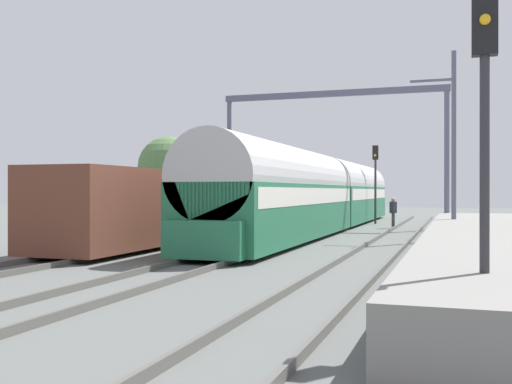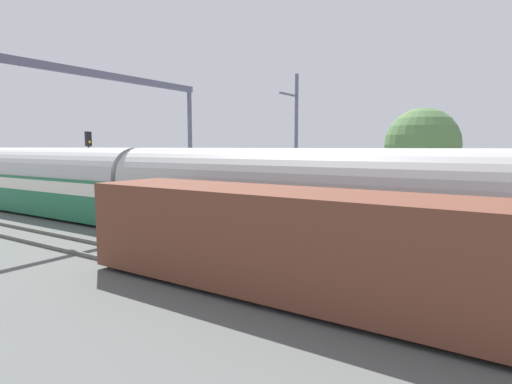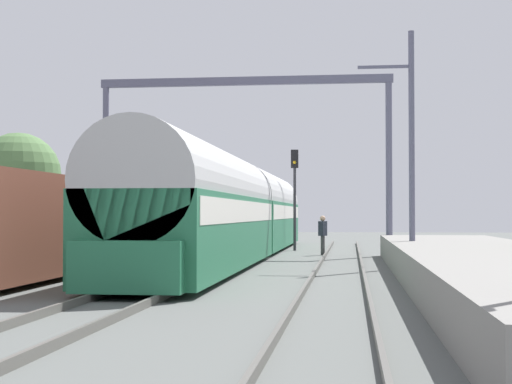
# 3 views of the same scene
# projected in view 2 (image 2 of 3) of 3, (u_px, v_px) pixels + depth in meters

# --- Properties ---
(ground) EXTENTS (120.00, 120.00, 0.00)m
(ground) POSITION_uv_depth(u_px,v_px,m) (425.00, 272.00, 13.61)
(ground) COLOR #595D5A
(track_far_west) EXTENTS (1.52, 60.00, 0.16)m
(track_far_west) POSITION_uv_depth(u_px,v_px,m) (386.00, 313.00, 10.04)
(track_far_west) COLOR #595751
(track_far_west) RESTS_ON ground
(track_west) EXTENTS (1.52, 60.00, 0.16)m
(track_west) POSITION_uv_depth(u_px,v_px,m) (426.00, 269.00, 13.60)
(track_west) COLOR #595751
(track_west) RESTS_ON ground
(track_east) EXTENTS (1.52, 60.00, 0.16)m
(track_east) POSITION_uv_depth(u_px,v_px,m) (449.00, 244.00, 17.16)
(track_east) COLOR #595751
(track_east) RESTS_ON ground
(platform) EXTENTS (4.40, 28.00, 0.90)m
(platform) POSITION_uv_depth(u_px,v_px,m) (419.00, 218.00, 21.39)
(platform) COLOR gray
(platform) RESTS_ON ground
(passenger_train) EXTENTS (2.93, 32.85, 3.82)m
(passenger_train) POSITION_uv_depth(u_px,v_px,m) (138.00, 188.00, 20.95)
(passenger_train) COLOR #236B47
(passenger_train) RESTS_ON ground
(freight_car) EXTENTS (2.80, 13.00, 2.70)m
(freight_car) POSITION_uv_depth(u_px,v_px,m) (291.00, 242.00, 11.33)
(freight_car) COLOR brown
(freight_car) RESTS_ON ground
(person_crossing) EXTENTS (0.39, 0.46, 1.73)m
(person_crossing) POSITION_uv_depth(u_px,v_px,m) (156.00, 197.00, 25.23)
(person_crossing) COLOR #3C3C3C
(person_crossing) RESTS_ON ground
(railway_signal_far) EXTENTS (0.36, 0.30, 4.97)m
(railway_signal_far) POSITION_uv_depth(u_px,v_px,m) (89.00, 161.00, 26.05)
(railway_signal_far) COLOR #2D2D33
(railway_signal_far) RESTS_ON ground
(catenary_gantry) EXTENTS (13.01, 0.28, 7.86)m
(catenary_gantry) POSITION_uv_depth(u_px,v_px,m) (106.00, 115.00, 21.78)
(catenary_gantry) COLOR slate
(catenary_gantry) RESTS_ON ground
(catenary_pole_east_mid) EXTENTS (1.90, 0.20, 8.00)m
(catenary_pole_east_mid) POSITION_uv_depth(u_px,v_px,m) (296.00, 145.00, 23.30)
(catenary_pole_east_mid) COLOR slate
(catenary_pole_east_mid) RESTS_ON ground
(tree_east_background) EXTENTS (4.51, 4.51, 6.42)m
(tree_east_background) POSITION_uv_depth(u_px,v_px,m) (422.00, 145.00, 25.80)
(tree_east_background) COLOR #4C3826
(tree_east_background) RESTS_ON ground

